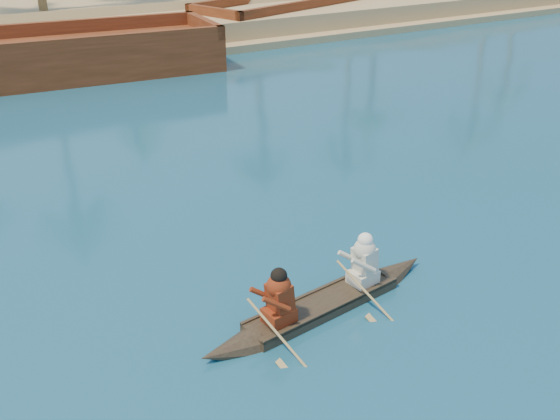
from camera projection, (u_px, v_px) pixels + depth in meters
canoe at (323, 297)px, 11.21m from camera, size 5.19×1.27×1.42m
barge_mid at (54, 58)px, 26.17m from camera, size 14.07×5.87×2.28m
barge_right at (290, 14)px, 36.87m from camera, size 13.19×7.68×2.09m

